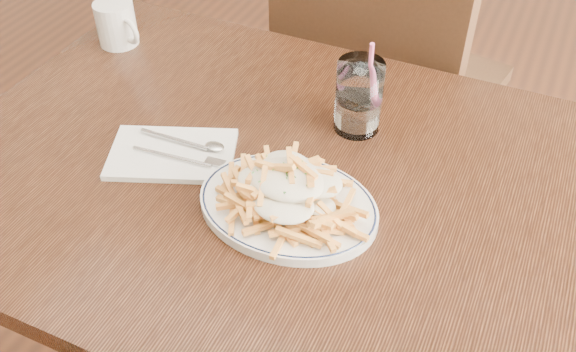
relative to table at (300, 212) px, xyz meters
The scene contains 8 objects.
table is the anchor object (origin of this frame).
chair_far 0.62m from the table, 94.72° to the left, with size 0.54×0.54×1.02m.
fries_plate 0.12m from the table, 80.88° to the right, with size 0.29×0.26×0.02m.
loaded_fries 0.15m from the table, 80.88° to the right, with size 0.22×0.17×0.06m.
napkin 0.23m from the table, 169.46° to the right, with size 0.20×0.13×0.01m, color silver.
cutlery 0.24m from the table, behind, with size 0.18×0.07×0.01m.
water_glass 0.21m from the table, 77.55° to the left, with size 0.08×0.08×0.18m.
coffee_mug 0.57m from the table, 155.98° to the left, with size 0.11×0.08×0.09m.
Camera 1 is at (0.30, -0.70, 1.44)m, focal length 40.00 mm.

